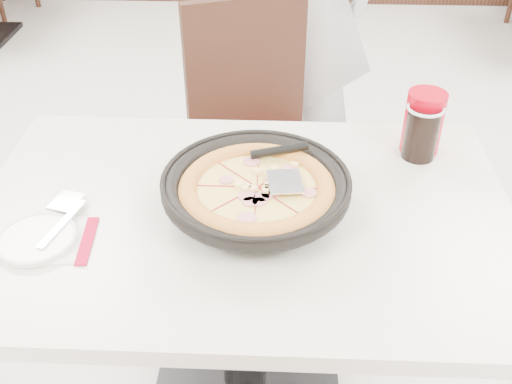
{
  "coord_description": "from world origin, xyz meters",
  "views": [
    {
      "loc": [
        -0.03,
        -1.21,
        1.56
      ],
      "look_at": [
        -0.08,
        -0.17,
        0.8
      ],
      "focal_mm": 42.0,
      "sensor_mm": 36.0,
      "label": 1
    }
  ],
  "objects_px": {
    "side_plate": "(37,239)",
    "red_cup": "(423,122)",
    "main_table": "(245,324)",
    "pizza": "(257,195)",
    "pizza_pan": "(256,195)",
    "chair_far": "(263,155)",
    "cola_glass": "(421,134)"
  },
  "relations": [
    {
      "from": "side_plate",
      "to": "red_cup",
      "type": "bearing_deg",
      "value": 25.16
    },
    {
      "from": "main_table",
      "to": "pizza",
      "type": "bearing_deg",
      "value": -42.09
    },
    {
      "from": "pizza",
      "to": "side_plate",
      "type": "distance_m",
      "value": 0.46
    },
    {
      "from": "pizza_pan",
      "to": "pizza",
      "type": "relative_size",
      "value": 1.11
    },
    {
      "from": "main_table",
      "to": "side_plate",
      "type": "xyz_separation_m",
      "value": [
        -0.42,
        -0.13,
        0.38
      ]
    },
    {
      "from": "red_cup",
      "to": "side_plate",
      "type": "bearing_deg",
      "value": -154.84
    },
    {
      "from": "chair_far",
      "to": "pizza_pan",
      "type": "distance_m",
      "value": 0.73
    },
    {
      "from": "cola_glass",
      "to": "pizza_pan",
      "type": "bearing_deg",
      "value": -148.71
    },
    {
      "from": "main_table",
      "to": "pizza",
      "type": "height_order",
      "value": "pizza"
    },
    {
      "from": "main_table",
      "to": "pizza_pan",
      "type": "relative_size",
      "value": 3.4
    },
    {
      "from": "pizza_pan",
      "to": "side_plate",
      "type": "relative_size",
      "value": 2.19
    },
    {
      "from": "main_table",
      "to": "pizza_pan",
      "type": "height_order",
      "value": "pizza_pan"
    },
    {
      "from": "main_table",
      "to": "pizza_pan",
      "type": "distance_m",
      "value": 0.42
    },
    {
      "from": "pizza_pan",
      "to": "cola_glass",
      "type": "xyz_separation_m",
      "value": [
        0.39,
        0.24,
        0.02
      ]
    },
    {
      "from": "chair_far",
      "to": "side_plate",
      "type": "relative_size",
      "value": 5.9
    },
    {
      "from": "pizza_pan",
      "to": "side_plate",
      "type": "height_order",
      "value": "pizza_pan"
    },
    {
      "from": "pizza",
      "to": "chair_far",
      "type": "bearing_deg",
      "value": 90.61
    },
    {
      "from": "cola_glass",
      "to": "red_cup",
      "type": "xyz_separation_m",
      "value": [
        0.01,
        0.03,
        0.02
      ]
    },
    {
      "from": "chair_far",
      "to": "pizza",
      "type": "xyz_separation_m",
      "value": [
        0.01,
        -0.69,
        0.34
      ]
    },
    {
      "from": "red_cup",
      "to": "cola_glass",
      "type": "bearing_deg",
      "value": -104.65
    },
    {
      "from": "pizza_pan",
      "to": "cola_glass",
      "type": "bearing_deg",
      "value": 31.29
    },
    {
      "from": "pizza_pan",
      "to": "red_cup",
      "type": "xyz_separation_m",
      "value": [
        0.4,
        0.27,
        0.04
      ]
    },
    {
      "from": "side_plate",
      "to": "cola_glass",
      "type": "bearing_deg",
      "value": 23.7
    },
    {
      "from": "pizza",
      "to": "side_plate",
      "type": "relative_size",
      "value": 1.98
    },
    {
      "from": "chair_far",
      "to": "pizza_pan",
      "type": "height_order",
      "value": "chair_far"
    },
    {
      "from": "side_plate",
      "to": "chair_far",
      "type": "bearing_deg",
      "value": 60.9
    },
    {
      "from": "cola_glass",
      "to": "chair_far",
      "type": "bearing_deg",
      "value": 133.32
    },
    {
      "from": "chair_far",
      "to": "cola_glass",
      "type": "xyz_separation_m",
      "value": [
        0.4,
        -0.42,
        0.34
      ]
    },
    {
      "from": "pizza_pan",
      "to": "side_plate",
      "type": "bearing_deg",
      "value": -163.88
    },
    {
      "from": "pizza_pan",
      "to": "main_table",
      "type": "bearing_deg",
      "value": 173.51
    },
    {
      "from": "main_table",
      "to": "cola_glass",
      "type": "distance_m",
      "value": 0.65
    },
    {
      "from": "main_table",
      "to": "pizza",
      "type": "distance_m",
      "value": 0.44
    }
  ]
}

